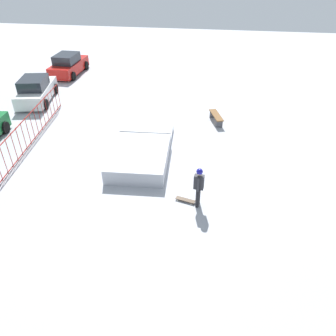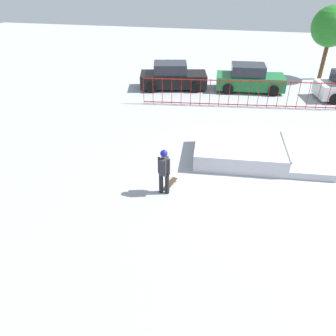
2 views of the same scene
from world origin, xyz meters
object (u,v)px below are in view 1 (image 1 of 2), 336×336
object	(u,v)px
skateboard	(185,200)
skater	(199,184)
skate_ramp	(141,153)
park_bench	(216,117)
parked_car_white	(36,91)
parked_car_red	(68,65)

from	to	relation	value
skateboard	skater	bearing A→B (deg)	179.57
skate_ramp	skateboard	size ratio (longest dim) A/B	6.70
skate_ramp	park_bench	bearing A→B (deg)	-40.88
park_bench	parked_car_white	xyz separation A→B (m)	(1.48, 11.66, 0.37)
skateboard	skate_ramp	bearing A→B (deg)	-35.02
park_bench	parked_car_white	size ratio (longest dim) A/B	0.38
skate_ramp	park_bench	world-z (taller)	skate_ramp
skate_ramp	skateboard	bearing A→B (deg)	-143.17
parked_car_white	parked_car_red	xyz separation A→B (m)	(5.49, 0.04, 0.00)
skater	park_bench	distance (m)	7.53
skate_ramp	parked_car_white	world-z (taller)	parked_car_white
park_bench	parked_car_white	distance (m)	11.76
skateboard	park_bench	xyz separation A→B (m)	(7.34, -1.04, 0.28)
skater	skateboard	world-z (taller)	skater
park_bench	parked_car_red	size ratio (longest dim) A/B	0.40
skateboard	parked_car_red	bearing A→B (deg)	-38.08
skate_ramp	parked_car_white	bearing A→B (deg)	51.29
skate_ramp	parked_car_red	world-z (taller)	parked_car_red
skater	parked_car_red	xyz separation A→B (m)	(14.45, 11.16, -0.28)
skate_ramp	park_bench	distance (m)	5.62
skater	parked_car_white	world-z (taller)	skater
skate_ramp	skater	world-z (taller)	skater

